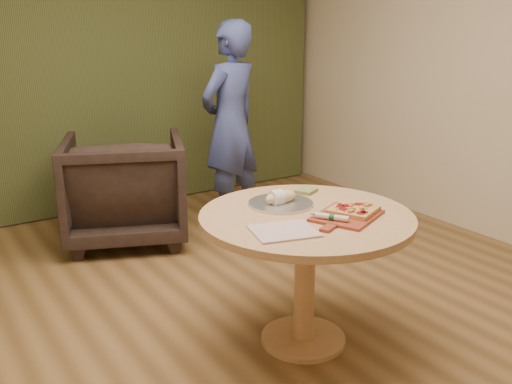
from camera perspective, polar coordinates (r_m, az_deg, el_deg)
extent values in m
cube|color=brown|center=(3.24, 1.00, -15.49)|extent=(5.00, 6.00, 0.02)
cube|color=beige|center=(5.51, -17.16, 12.65)|extent=(5.00, 0.02, 2.80)
cube|color=#353E1C|center=(5.40, -16.82, 12.62)|extent=(4.80, 0.14, 2.78)
cylinder|color=tan|center=(3.30, 4.73, -14.37)|extent=(0.47, 0.47, 0.03)
cylinder|color=tan|center=(3.14, 4.88, -9.04)|extent=(0.11, 0.11, 0.68)
cylinder|color=tan|center=(3.00, 5.05, -2.56)|extent=(1.13, 1.13, 0.04)
cube|color=brown|center=(2.97, 9.07, -2.35)|extent=(0.43, 0.40, 0.01)
cube|color=brown|center=(2.78, 7.23, -3.61)|extent=(0.11, 0.09, 0.01)
cube|color=tan|center=(3.00, 9.71, -1.77)|extent=(0.29, 0.29, 0.02)
cylinder|color=maroon|center=(3.06, 10.19, -1.19)|extent=(0.04, 0.04, 0.00)
cylinder|color=maroon|center=(2.92, 10.42, -2.07)|extent=(0.05, 0.05, 0.00)
cylinder|color=maroon|center=(2.94, 10.77, -1.99)|extent=(0.04, 0.04, 0.00)
cylinder|color=maroon|center=(2.97, 8.69, -1.68)|extent=(0.04, 0.04, 0.00)
cylinder|color=maroon|center=(3.02, 8.99, -1.35)|extent=(0.05, 0.05, 0.00)
cylinder|color=maroon|center=(3.01, 8.45, -1.44)|extent=(0.05, 0.05, 0.00)
cube|color=tan|center=(3.05, 11.32, -1.23)|extent=(0.02, 0.02, 0.01)
cube|color=tan|center=(2.97, 9.73, -1.65)|extent=(0.02, 0.02, 0.01)
cube|color=tan|center=(3.03, 8.33, -1.18)|extent=(0.02, 0.02, 0.01)
cube|color=tan|center=(3.04, 9.61, -1.21)|extent=(0.02, 0.02, 0.01)
cube|color=tan|center=(2.97, 10.55, -1.65)|extent=(0.03, 0.03, 0.01)
cube|color=tan|center=(3.06, 10.75, -1.13)|extent=(0.03, 0.03, 0.01)
cube|color=tan|center=(2.95, 9.30, -1.70)|extent=(0.03, 0.03, 0.01)
cube|color=tan|center=(2.93, 9.66, -1.85)|extent=(0.02, 0.02, 0.01)
cube|color=tan|center=(3.00, 9.45, -1.41)|extent=(0.02, 0.02, 0.01)
cube|color=tan|center=(3.03, 10.98, -1.33)|extent=(0.03, 0.03, 0.01)
cube|color=tan|center=(2.92, 9.37, -1.93)|extent=(0.03, 0.03, 0.01)
cube|color=#226D1F|center=(3.05, 11.22, -1.34)|extent=(0.01, 0.01, 0.00)
cube|color=#226D1F|center=(2.95, 10.53, -1.92)|extent=(0.01, 0.01, 0.00)
cube|color=#226D1F|center=(2.99, 10.99, -1.68)|extent=(0.01, 0.01, 0.00)
cube|color=#226D1F|center=(3.05, 9.02, -1.20)|extent=(0.01, 0.01, 0.00)
cube|color=#226D1F|center=(2.93, 8.83, -1.95)|extent=(0.01, 0.01, 0.00)
cube|color=#226D1F|center=(2.95, 8.08, -1.78)|extent=(0.01, 0.01, 0.00)
cube|color=#226D1F|center=(3.03, 10.67, -1.42)|extent=(0.01, 0.01, 0.00)
cube|color=#226D1F|center=(3.04, 8.58, -1.24)|extent=(0.01, 0.01, 0.00)
cube|color=#226D1F|center=(3.00, 8.40, -1.49)|extent=(0.01, 0.01, 0.00)
cube|color=#A95C80|center=(3.04, 9.38, -1.27)|extent=(0.03, 0.02, 0.00)
cube|color=#A95C80|center=(2.98, 8.23, -1.57)|extent=(0.02, 0.03, 0.00)
cube|color=#A95C80|center=(3.02, 9.30, -1.40)|extent=(0.02, 0.03, 0.00)
cube|color=#A95C80|center=(2.94, 10.80, -1.96)|extent=(0.03, 0.02, 0.00)
cylinder|color=silver|center=(2.86, 7.61, -2.51)|extent=(0.12, 0.16, 0.03)
cylinder|color=#194C26|center=(2.86, 7.61, -2.51)|extent=(0.04, 0.04, 0.03)
cube|color=silver|center=(2.89, 5.81, -2.27)|extent=(0.03, 0.04, 0.00)
cube|color=white|center=(2.73, 2.79, -3.92)|extent=(0.35, 0.32, 0.01)
cylinder|color=silver|center=(3.13, 2.48, -1.22)|extent=(0.35, 0.35, 0.01)
cylinder|color=silver|center=(3.13, 2.48, -1.13)|extent=(0.36, 0.36, 0.02)
ellipsoid|color=#E0C588|center=(3.12, 2.49, -0.52)|extent=(0.19, 0.08, 0.07)
cylinder|color=silver|center=(3.10, 2.04, -0.61)|extent=(0.06, 0.09, 0.09)
cube|color=#5C662E|center=(3.37, 5.06, 0.13)|extent=(0.15, 0.14, 0.02)
imported|color=black|center=(4.68, -13.01, 0.85)|extent=(1.18, 1.15, 0.95)
imported|color=#3A4788|center=(4.96, -2.59, 6.81)|extent=(0.73, 0.60, 1.74)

